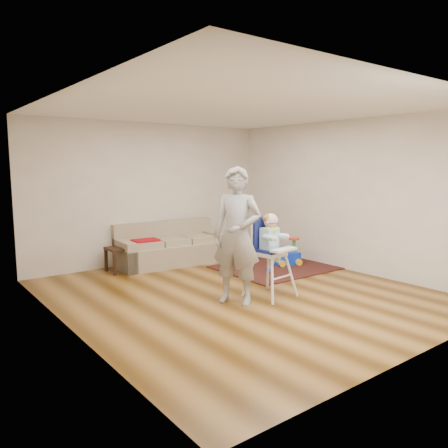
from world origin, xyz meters
TOP-DOWN VIEW (x-y plane):
  - ground at (0.00, 0.00)m, footprint 5.50×5.50m
  - room_envelope at (0.00, 0.53)m, footprint 5.04×5.52m
  - sofa at (0.16, 2.30)m, footprint 2.13×0.99m
  - side_table at (-0.87, 2.31)m, footprint 0.45×0.45m
  - area_rug at (1.64, 0.84)m, footprint 2.22×1.67m
  - ride_on_toy at (1.85, 0.86)m, footprint 0.55×0.46m
  - toy_ball at (1.15, 0.57)m, footprint 0.14×0.14m
  - high_chair at (0.24, -0.39)m, footprint 0.64×0.64m
  - adult at (-0.32, -0.32)m, footprint 0.74×0.82m

SIDE VIEW (x-z plane):
  - ground at x=0.00m, z-range 0.00..0.00m
  - area_rug at x=1.64m, z-range 0.00..0.02m
  - toy_ball at x=1.15m, z-range 0.02..0.16m
  - side_table at x=-0.87m, z-range 0.00..0.45m
  - ride_on_toy at x=1.85m, z-range 0.02..0.53m
  - sofa at x=0.16m, z-range 0.00..0.80m
  - high_chair at x=0.24m, z-range -0.02..1.20m
  - adult at x=-0.32m, z-range 0.00..1.88m
  - room_envelope at x=0.00m, z-range 0.52..3.24m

